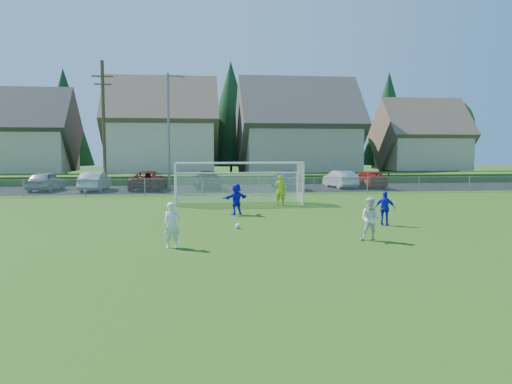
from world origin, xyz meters
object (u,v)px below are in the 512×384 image
Objects in this scene: soccer_ball at (238,226)px; player_white_b at (371,219)px; player_white_a at (172,225)px; car_f at (340,179)px; car_c at (149,180)px; car_a at (46,181)px; car_b at (95,181)px; goalkeeper at (280,190)px; player_blue_a at (385,208)px; car_e at (287,179)px; player_blue_b at (236,199)px; soccer_goal at (239,176)px; car_g at (368,179)px; car_d at (207,180)px.

player_white_b is (4.40, -3.36, 0.66)m from soccer_ball.
player_white_a reaches higher than car_f.
soccer_ball is 0.04× the size of car_c.
car_a is 0.98× the size of car_b.
player_white_b is 0.88× the size of goalkeeper.
player_white_b is at bearing 117.29° from car_c.
player_blue_a is at bearing 141.45° from car_a.
car_a is at bearing -19.55° from goalkeeper.
car_e is at bearing -178.50° from car_c.
player_white_b reaches higher than soccer_ball.
goalkeeper reaches higher than player_white_b.
player_white_b is 0.33× the size of car_e.
player_blue_b is 0.21× the size of soccer_goal.
car_g is (6.40, 19.71, -0.03)m from player_blue_a.
car_e reaches higher than car_a.
player_white_a is 0.31× the size of car_g.
car_g is at bearing -82.70° from player_blue_a.
car_b is at bearing 2.32° from car_d.
car_d is (1.86, 23.95, -0.03)m from player_white_a.
car_c reaches higher than car_g.
player_blue_b is 0.33× the size of car_e.
soccer_ball is 9.25m from soccer_goal.
car_d reaches higher than player_blue_a.
car_f is (7.18, 12.00, -0.17)m from goalkeeper.
car_g is (13.33, -0.48, -0.03)m from car_d.
player_blue_b is 16.01m from car_d.
soccer_ball is at bearing 56.00° from car_g.
soccer_ball is at bearing 169.26° from player_white_b.
car_e is 1.09× the size of car_f.
car_c is (-2.75, 23.79, -0.01)m from player_white_a.
car_c is at bearing -6.80° from car_f.
player_white_a reaches higher than soccer_ball.
car_e is at bearing -85.99° from goalkeeper.
car_b reaches higher than player_blue_a.
soccer_ball is 0.04× the size of car_d.
car_f is (12.86, 23.79, -0.05)m from player_white_a.
player_blue_a is 27.79m from car_a.
soccer_ball is 0.14× the size of player_white_b.
player_white_b is (6.90, 0.32, 0.02)m from player_white_a.
car_a is at bearing 104.12° from player_white_a.
player_white_a is 27.96m from car_g.
car_d is 1.05× the size of car_g.
car_a is at bearing 5.51° from car_c.
car_g is (8.29, 23.15, -0.08)m from player_white_b.
goalkeeper reaches higher than player_blue_b.
soccer_ball is at bearing 89.67° from car_d.
car_e reaches higher than player_white_a.
player_blue_b is at bearing 69.73° from goalkeeper.
player_white_a is 24.55m from car_e.
goalkeeper reaches higher than car_a.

